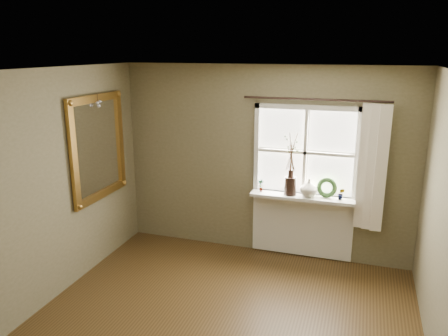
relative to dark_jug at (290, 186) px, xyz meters
name	(u,v)px	position (x,y,z in m)	size (l,w,h in m)	color
ceiling	(206,73)	(-0.39, -2.12, 1.56)	(4.50, 4.50, 0.00)	silver
wall_back	(265,161)	(-0.39, 0.18, 0.26)	(4.00, 0.10, 2.60)	#686144
wall_left	(20,199)	(-2.44, -2.12, 0.26)	(0.10, 4.50, 2.60)	#686144
window_frame	(305,152)	(0.16, 0.11, 0.44)	(1.36, 0.06, 1.24)	silver
window_sill	(302,197)	(0.16, 0.00, -0.14)	(1.36, 0.26, 0.04)	silver
window_apron	(302,225)	(0.16, 0.11, -0.58)	(1.36, 0.04, 0.88)	silver
dark_jug	(290,186)	(0.00, 0.00, 0.00)	(0.17, 0.17, 0.24)	black
cream_vase	(309,188)	(0.24, 0.00, 0.00)	(0.23, 0.23, 0.24)	beige
wreath	(327,190)	(0.47, 0.04, -0.02)	(0.27, 0.27, 0.06)	#294920
potted_plant_left	(261,186)	(-0.40, 0.00, -0.04)	(0.09, 0.06, 0.17)	#294920
potted_plant_right	(341,194)	(0.66, 0.00, -0.04)	(0.08, 0.07, 0.15)	#294920
curtain	(372,168)	(1.00, 0.01, 0.32)	(0.36, 0.12, 1.59)	#EFE4CF
curtain_rod	(315,99)	(0.26, 0.05, 1.14)	(0.03, 0.03, 1.84)	black
gilt_mirror	(98,147)	(-2.35, -0.81, 0.53)	(0.10, 1.13, 1.35)	white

